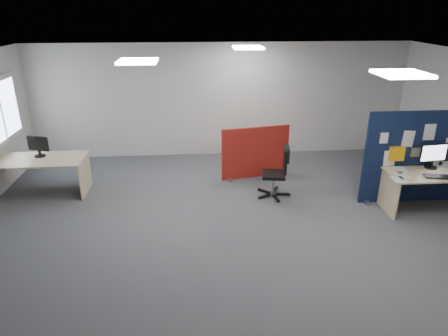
{
  "coord_description": "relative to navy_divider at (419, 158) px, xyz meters",
  "views": [
    {
      "loc": [
        -0.66,
        -5.95,
        3.48
      ],
      "look_at": [
        -0.18,
        0.09,
        1.0
      ],
      "focal_mm": 32.0,
      "sensor_mm": 36.0,
      "label": 1
    }
  ],
  "objects": [
    {
      "name": "navy_divider",
      "position": [
        0.0,
        0.0,
        0.0
      ],
      "size": [
        2.13,
        0.3,
        1.76
      ],
      "color": "black",
      "rests_on": "floor"
    },
    {
      "name": "floor",
      "position": [
        -3.47,
        -0.61,
        -0.88
      ],
      "size": [
        9.0,
        9.0,
        0.0
      ],
      "primitive_type": "plane",
      "color": "#4F5257",
      "rests_on": "ground"
    },
    {
      "name": "window",
      "position": [
        -7.9,
        1.39,
        0.67
      ],
      "size": [
        0.06,
        1.7,
        1.3
      ],
      "color": "white",
      "rests_on": "wall_left"
    },
    {
      "name": "main_desk",
      "position": [
        0.11,
        -0.36,
        -0.32
      ],
      "size": [
        1.67,
        0.74,
        0.73
      ],
      "color": "#D0B685",
      "rests_on": "floor"
    },
    {
      "name": "monitor_main",
      "position": [
        0.16,
        -0.15,
        0.11
      ],
      "size": [
        0.53,
        0.22,
        0.46
      ],
      "rotation": [
        0.0,
        0.0,
        0.12
      ],
      "color": "black",
      "rests_on": "main_desk"
    },
    {
      "name": "keyboard",
      "position": [
        0.05,
        -0.57,
        -0.13
      ],
      "size": [
        0.48,
        0.28,
        0.02
      ],
      "primitive_type": "cube",
      "rotation": [
        0.0,
        0.0,
        -0.22
      ],
      "color": "black",
      "rests_on": "main_desk"
    },
    {
      "name": "ceiling_lights",
      "position": [
        -3.13,
        0.06,
        1.79
      ],
      "size": [
        4.1,
        4.1,
        0.04
      ],
      "color": "white",
      "rests_on": "ceiling"
    },
    {
      "name": "wall_back",
      "position": [
        -3.47,
        2.89,
        0.47
      ],
      "size": [
        9.0,
        0.02,
        2.7
      ],
      "primitive_type": "cube",
      "color": "silver",
      "rests_on": "floor"
    },
    {
      "name": "office_chair",
      "position": [
        -2.52,
        0.39,
        -0.3
      ],
      "size": [
        0.66,
        0.66,
        1.0
      ],
      "rotation": [
        0.0,
        0.0,
        -0.15
      ],
      "color": "black",
      "rests_on": "floor"
    },
    {
      "name": "ceiling",
      "position": [
        -3.47,
        -0.61,
        1.82
      ],
      "size": [
        9.0,
        7.0,
        0.02
      ],
      "primitive_type": "cube",
      "color": "white",
      "rests_on": "wall_back"
    },
    {
      "name": "second_desk",
      "position": [
        -7.15,
        0.92,
        -0.32
      ],
      "size": [
        1.75,
        0.87,
        0.73
      ],
      "color": "#D0B685",
      "rests_on": "floor"
    },
    {
      "name": "monitor_second",
      "position": [
        -7.15,
        1.02,
        0.08
      ],
      "size": [
        0.44,
        0.21,
        0.41
      ],
      "rotation": [
        0.0,
        0.0,
        -0.34
      ],
      "color": "black",
      "rests_on": "second_desk"
    },
    {
      "name": "desk_papers",
      "position": [
        -0.16,
        -0.38,
        -0.14
      ],
      "size": [
        1.47,
        0.87,
        0.0
      ],
      "color": "white",
      "rests_on": "main_desk"
    },
    {
      "name": "wall_front",
      "position": [
        -3.47,
        -4.11,
        0.47
      ],
      "size": [
        9.0,
        0.02,
        2.7
      ],
      "primitive_type": "cube",
      "color": "silver",
      "rests_on": "floor"
    },
    {
      "name": "red_divider",
      "position": [
        -2.83,
        1.37,
        -0.33
      ],
      "size": [
        1.48,
        0.33,
        1.12
      ],
      "rotation": [
        0.0,
        0.0,
        0.19
      ],
      "color": "maroon",
      "rests_on": "floor"
    }
  ]
}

